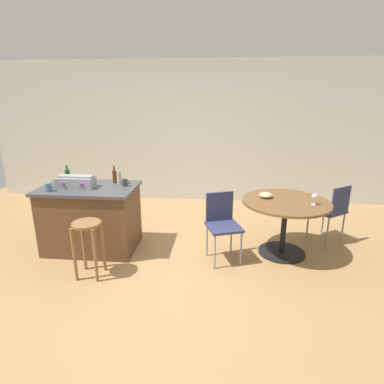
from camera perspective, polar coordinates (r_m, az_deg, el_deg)
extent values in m
plane|color=#A37A4C|center=(4.09, -4.20, -12.88)|extent=(8.80, 8.80, 0.00)
cube|color=beige|center=(6.23, -0.27, 10.72)|extent=(8.00, 0.10, 2.70)
cube|color=brown|center=(4.51, -17.79, -4.77)|extent=(1.19, 0.73, 0.85)
cube|color=#424247|center=(4.37, -18.32, 0.65)|extent=(1.25, 0.79, 0.04)
cylinder|color=olive|center=(3.94, -15.83, -9.43)|extent=(0.04, 0.04, 0.64)
cylinder|color=olive|center=(4.03, -19.10, -9.12)|extent=(0.04, 0.04, 0.64)
cylinder|color=olive|center=(3.84, -20.60, -10.66)|extent=(0.04, 0.04, 0.64)
cylinder|color=olive|center=(3.74, -17.18, -11.05)|extent=(0.04, 0.04, 0.64)
cylinder|color=olive|center=(3.75, -18.65, -5.46)|extent=(0.32, 0.32, 0.03)
cylinder|color=black|center=(4.49, 15.92, -10.43)|extent=(0.62, 0.62, 0.02)
cylinder|color=black|center=(4.35, 16.28, -6.39)|extent=(0.07, 0.07, 0.71)
cylinder|color=brown|center=(4.22, 16.70, -1.74)|extent=(1.12, 1.12, 0.03)
cube|color=navy|center=(3.97, 5.82, -6.34)|extent=(0.51, 0.51, 0.03)
cube|color=navy|center=(4.06, 5.01, -2.73)|extent=(0.35, 0.14, 0.40)
cylinder|color=gray|center=(4.27, 7.13, -8.19)|extent=(0.02, 0.02, 0.45)
cylinder|color=gray|center=(4.17, 2.70, -8.72)|extent=(0.02, 0.02, 0.45)
cylinder|color=gray|center=(3.88, 4.15, -10.83)|extent=(0.02, 0.02, 0.45)
cylinder|color=gray|center=(3.99, 8.88, -10.18)|extent=(0.02, 0.02, 0.45)
cube|color=navy|center=(4.94, 23.31, -3.11)|extent=(0.56, 0.56, 0.03)
cube|color=navy|center=(4.77, 25.38, -1.49)|extent=(0.31, 0.23, 0.40)
cylinder|color=gray|center=(4.80, 23.35, -6.69)|extent=(0.02, 0.02, 0.44)
cylinder|color=gray|center=(5.06, 25.70, -5.78)|extent=(0.02, 0.02, 0.44)
cylinder|color=gray|center=(5.24, 22.68, -4.63)|extent=(0.02, 0.02, 0.44)
cylinder|color=gray|center=(4.99, 20.26, -5.44)|extent=(0.02, 0.02, 0.44)
cube|color=gray|center=(4.36, -20.28, 1.65)|extent=(0.48, 0.20, 0.14)
cube|color=gray|center=(4.34, -20.39, 2.68)|extent=(0.45, 0.12, 0.02)
cube|color=purple|center=(4.32, -22.30, 1.30)|extent=(0.04, 0.01, 0.04)
cube|color=purple|center=(4.22, -19.44, 1.24)|extent=(0.04, 0.01, 0.04)
cylinder|color=#194C23|center=(4.72, -21.64, 2.78)|extent=(0.07, 0.07, 0.16)
cylinder|color=#194C23|center=(4.70, -21.79, 4.13)|extent=(0.02, 0.02, 0.06)
cylinder|color=#B7B2AD|center=(4.36, -13.09, 2.58)|extent=(0.06, 0.06, 0.18)
cylinder|color=#B7B2AD|center=(4.33, -13.20, 4.21)|extent=(0.02, 0.02, 0.07)
cylinder|color=#603314|center=(4.44, -13.88, 2.74)|extent=(0.06, 0.06, 0.18)
cylinder|color=#603314|center=(4.41, -13.99, 4.28)|extent=(0.02, 0.02, 0.07)
cylinder|color=#383838|center=(4.26, -12.10, 1.72)|extent=(0.07, 0.07, 0.10)
torus|color=#383838|center=(4.25, -11.49, 1.78)|extent=(0.05, 0.01, 0.05)
cylinder|color=#4C7099|center=(4.32, -24.64, 0.81)|extent=(0.08, 0.08, 0.11)
torus|color=#4C7099|center=(4.30, -24.06, 0.86)|extent=(0.05, 0.01, 0.05)
cylinder|color=silver|center=(4.17, 21.19, -2.16)|extent=(0.06, 0.06, 0.00)
cylinder|color=silver|center=(4.16, 21.25, -1.61)|extent=(0.01, 0.01, 0.08)
ellipsoid|color=silver|center=(4.14, 21.35, -0.72)|extent=(0.07, 0.07, 0.06)
ellipsoid|color=tan|center=(4.27, 13.24, -0.53)|extent=(0.18, 0.18, 0.07)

